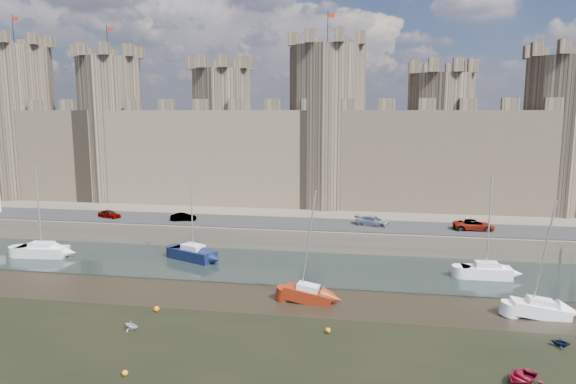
# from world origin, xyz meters

# --- Properties ---
(ground) EXTENTS (160.00, 160.00, 0.00)m
(ground) POSITION_xyz_m (0.00, 0.00, 0.00)
(ground) COLOR black
(ground) RESTS_ON ground
(water_channel) EXTENTS (160.00, 12.00, 0.08)m
(water_channel) POSITION_xyz_m (0.00, 24.00, 0.04)
(water_channel) COLOR black
(water_channel) RESTS_ON ground
(quay) EXTENTS (160.00, 60.00, 2.50)m
(quay) POSITION_xyz_m (0.00, 60.00, 1.25)
(quay) COLOR #4C443A
(quay) RESTS_ON ground
(road) EXTENTS (160.00, 7.00, 0.10)m
(road) POSITION_xyz_m (0.00, 34.00, 2.55)
(road) COLOR black
(road) RESTS_ON quay
(castle) EXTENTS (108.50, 11.00, 29.00)m
(castle) POSITION_xyz_m (-0.64, 48.00, 11.67)
(castle) COLOR #42382B
(castle) RESTS_ON quay
(car_0) EXTENTS (3.48, 2.28, 1.10)m
(car_0) POSITION_xyz_m (-24.98, 33.26, 3.05)
(car_0) COLOR gray
(car_0) RESTS_ON quay
(car_1) EXTENTS (3.39, 1.85, 1.06)m
(car_1) POSITION_xyz_m (-14.74, 33.08, 3.03)
(car_1) COLOR gray
(car_1) RESTS_ON quay
(car_2) EXTENTS (4.51, 2.72, 1.22)m
(car_2) POSITION_xyz_m (9.08, 34.33, 3.11)
(car_2) COLOR gray
(car_2) RESTS_ON quay
(car_3) EXTENTS (4.76, 2.34, 1.30)m
(car_3) POSITION_xyz_m (20.77, 33.86, 3.15)
(car_3) COLOR gray
(car_3) RESTS_ON quay
(sailboat_0) EXTENTS (5.68, 2.52, 10.39)m
(sailboat_0) POSITION_xyz_m (-27.76, 23.08, 0.81)
(sailboat_0) COLOR silver
(sailboat_0) RESTS_ON ground
(sailboat_1) EXTENTS (5.83, 4.17, 10.90)m
(sailboat_1) POSITION_xyz_m (-10.43, 24.70, 0.84)
(sailboat_1) COLOR #0E1633
(sailboat_1) RESTS_ON ground
(sailboat_2) EXTENTS (4.75, 1.91, 10.19)m
(sailboat_2) POSITION_xyz_m (20.25, 23.61, 0.81)
(sailboat_2) COLOR white
(sailboat_2) RESTS_ON ground
(sailboat_4) EXTENTS (4.35, 2.08, 9.81)m
(sailboat_4) POSITION_xyz_m (3.73, 14.49, 0.73)
(sailboat_4) COLOR maroon
(sailboat_4) RESTS_ON ground
(sailboat_5) EXTENTS (4.46, 1.80, 9.55)m
(sailboat_5) POSITION_xyz_m (22.51, 14.33, 0.70)
(sailboat_5) COLOR white
(sailboat_5) RESTS_ON ground
(dinghy_3) EXTENTS (1.52, 1.43, 0.65)m
(dinghy_3) POSITION_xyz_m (-8.69, 6.47, 0.32)
(dinghy_3) COLOR silver
(dinghy_3) RESTS_ON ground
(dinghy_4) EXTENTS (3.25, 3.35, 0.57)m
(dinghy_4) POSITION_xyz_m (18.29, 3.28, 0.28)
(dinghy_4) COLOR maroon
(dinghy_4) RESTS_ON ground
(dinghy_7) EXTENTS (1.54, 1.43, 0.66)m
(dinghy_7) POSITION_xyz_m (22.30, 8.82, 0.33)
(dinghy_7) COLOR black
(dinghy_7) RESTS_ON ground
(buoy_0) EXTENTS (0.38, 0.38, 0.38)m
(buoy_0) POSITION_xyz_m (-5.89, -0.00, 0.19)
(buoy_0) COLOR orange
(buoy_0) RESTS_ON ground
(buoy_1) EXTENTS (0.47, 0.47, 0.47)m
(buoy_1) POSITION_xyz_m (-8.28, 10.11, 0.24)
(buoy_1) COLOR orange
(buoy_1) RESTS_ON ground
(buoy_3) EXTENTS (0.41, 0.41, 0.41)m
(buoy_3) POSITION_xyz_m (6.03, 8.40, 0.21)
(buoy_3) COLOR orange
(buoy_3) RESTS_ON ground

